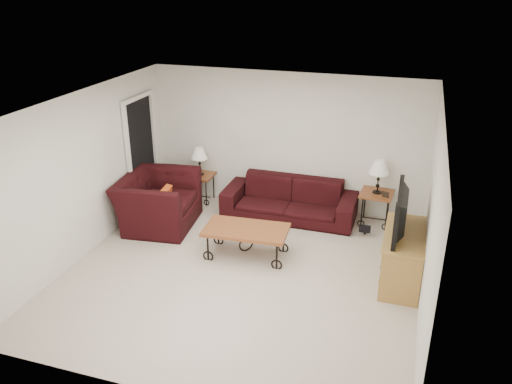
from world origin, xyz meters
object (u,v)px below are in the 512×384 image
Objects in this scene: side_table_left at (201,188)px; lamp_right at (379,177)px; lamp_left at (200,161)px; backpack at (366,224)px; armchair at (158,201)px; television at (407,212)px; side_table_right at (375,208)px; sofa at (289,199)px; coffee_table at (246,242)px; tv_stand at (403,257)px.

lamp_right is at bearing 0.00° from side_table_left.
lamp_left reaches higher than backpack.
lamp_right is at bearing -78.57° from armchair.
lamp_left is 4.17m from television.
lamp_right is (0.00, 0.00, 0.59)m from side_table_right.
lamp_right is 0.53× the size of television.
sofa is at bearing -173.11° from side_table_right.
lamp_right reaches higher than armchair.
armchair reaches higher than coffee_table.
sofa is 1.60m from lamp_right.
side_table_right reaches higher than coffee_table.
lamp_left is 3.26m from backpack.
sofa is 3.97× the size of side_table_right.
backpack is at bearing 117.04° from tv_stand.
armchair is 1.21× the size of television.
sofa is at bearing 150.36° from backpack.
side_table_left is 0.91× the size of lamp_right.
armchair is 1.09× the size of tv_stand.
tv_stand is (0.54, -1.71, 0.08)m from side_table_right.
armchair is (-3.57, -1.16, -0.44)m from lamp_right.
coffee_table is 2.10m from backpack.
backpack is (1.68, 1.27, -0.05)m from coffee_table.
side_table_left is at bearing 180.00° from side_table_right.
side_table_right is 1.10× the size of lamp_left.
lamp_right is 3.78m from armchair.
backpack is (-0.64, 1.26, -0.19)m from tv_stand.
television is 1.66m from backpack.
armchair is (-0.29, -1.16, 0.18)m from side_table_left.
tv_stand is at bearing -37.05° from sofa.
tv_stand reaches higher than coffee_table.
sofa is at bearing -173.11° from lamp_right.
side_table_right reaches higher than side_table_left.
sofa is 1.80m from side_table_left.
lamp_right reaches higher than backpack.
lamp_left reaches higher than sofa.
lamp_right reaches higher than coffee_table.
lamp_right is 0.46× the size of coffee_table.
television is at bearing -104.24° from armchair.
lamp_right reaches higher than sofa.
lamp_right reaches higher than side_table_left.
lamp_right is at bearing -163.20° from television.
sofa is at bearing -127.32° from television.
tv_stand is at bearing -81.42° from backpack.
tv_stand is at bearing -72.59° from lamp_right.
side_table_right is (1.49, 0.18, -0.05)m from sofa.
lamp_right is at bearing 58.51° from backpack.
coffee_table is 1.13× the size of television.
lamp_left is (-3.28, 0.00, 0.51)m from side_table_right.
television reaches higher than side_table_left.
side_table_right reaches higher than backpack.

